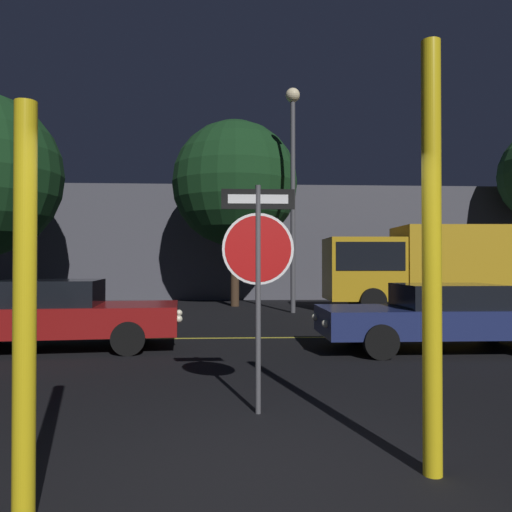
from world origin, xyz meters
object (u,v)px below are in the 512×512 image
Objects in this scene: street_lamp at (293,165)px; yellow_pole_right at (432,257)px; tree_2 at (235,184)px; yellow_pole_left at (25,311)px; passing_car_3 at (442,316)px; stop_sign at (258,253)px; delivery_truck at (420,265)px; passing_car_2 at (56,314)px.

yellow_pole_right is at bearing -92.27° from street_lamp.
tree_2 reaches higher than yellow_pole_right.
yellow_pole_left is 0.58× the size of passing_car_3.
passing_car_3 is (3.68, 3.74, -1.11)m from stop_sign.
street_lamp is (0.50, 12.48, 3.17)m from yellow_pole_right.
delivery_truck is (6.12, 11.16, -0.17)m from stop_sign.
yellow_pole_left is 0.38× the size of tree_2.
yellow_pole_right is (1.26, -1.64, -0.06)m from stop_sign.
yellow_pole_right reaches higher than passing_car_3.
tree_2 is (3.48, 9.15, 3.96)m from passing_car_2.
yellow_pole_left is 6.78m from passing_car_2.
tree_2 is at bearing 153.62° from passing_car_2.
stop_sign is 12.73m from delivery_truck.
delivery_truck is at bearing 4.28° from street_lamp.
stop_sign is at bearing 34.88° from passing_car_2.
tree_2 is (-3.80, 9.65, 3.99)m from passing_car_3.
passing_car_2 is 0.67× the size of tree_2.
passing_car_2 is (-3.61, 4.24, -1.08)m from stop_sign.
street_lamp reaches higher than tree_2.
passing_car_3 is at bearing 163.49° from delivery_truck.
delivery_truck reaches higher than yellow_pole_left.
passing_car_2 is at bearing 129.62° from yellow_pole_right.
delivery_truck is at bearing -18.22° from passing_car_3.
yellow_pole_left is at bearing 11.74° from passing_car_2.
passing_car_3 is at bearing -68.49° from tree_2.
stop_sign is 0.93× the size of yellow_pole_left.
street_lamp is at bearing 95.99° from delivery_truck.
street_lamp is at bearing 81.17° from stop_sign.
yellow_pole_left reaches higher than passing_car_3.
delivery_truck is (7.72, 13.37, 0.24)m from yellow_pole_left.
yellow_pole_left is 16.01m from tree_2.
passing_car_2 is 7.30m from passing_car_3.
passing_car_3 is 0.70× the size of delivery_truck.
yellow_pole_right reaches higher than stop_sign.
stop_sign is 5.67m from passing_car_2.
passing_car_3 is 0.62× the size of street_lamp.
yellow_pole_right is at bearing 34.07° from passing_car_2.
stop_sign is 5.36m from passing_car_3.
yellow_pole_left is 7.98m from passing_car_3.
stop_sign is at bearing 53.99° from yellow_pole_left.
tree_2 is (-1.88, 2.55, -0.23)m from street_lamp.
delivery_truck reaches higher than passing_car_3.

